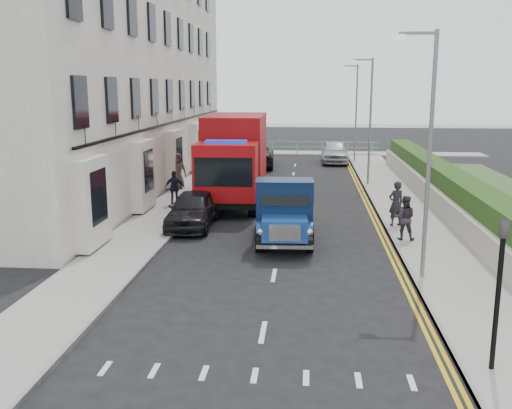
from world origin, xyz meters
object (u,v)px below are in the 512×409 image
Objects in this scene: lamp_near at (426,142)px; parked_car_front at (192,209)px; bedford_lorry at (284,216)px; lamp_far at (355,107)px; lamp_mid at (368,114)px; pedestrian_east_near at (396,204)px; red_lorry at (234,157)px.

lamp_near is 1.66× the size of parked_car_front.
lamp_near reaches higher than bedford_lorry.
lamp_far is at bearing 76.87° from bedford_lorry.
lamp_mid is 13.36m from parked_car_front.
parked_car_front is 8.02m from pedestrian_east_near.
lamp_far is at bearing 68.50° from parked_car_front.
pedestrian_east_near is (0.22, 6.13, -2.99)m from lamp_near.
lamp_mid reaches higher than parked_car_front.
lamp_near is 1.00× the size of lamp_far.
lamp_near reaches higher than red_lorry.
lamp_near is 1.39× the size of bedford_lorry.
red_lorry is (-6.78, -15.17, -1.80)m from lamp_far.
red_lorry reaches higher than parked_car_front.
lamp_far reaches higher than red_lorry.
parked_car_front is at bearing -126.92° from lamp_mid.
lamp_far is 3.96× the size of pedestrian_east_near.
lamp_near is 26.00m from lamp_far.
lamp_far reaches higher than bedford_lorry.
parked_car_front is (-3.75, 2.35, -0.36)m from bedford_lorry.
lamp_far is 20.10m from pedestrian_east_near.
lamp_far is 23.24m from bedford_lorry.
red_lorry reaches higher than bedford_lorry.
bedford_lorry is (-4.03, -22.70, -2.92)m from lamp_far.
red_lorry is 1.89× the size of parked_car_front.
lamp_near is 0.88× the size of red_lorry.
parked_car_front is (-7.78, -20.35, -3.28)m from lamp_far.
bedford_lorry is (-4.03, 3.30, -2.92)m from lamp_near.
lamp_mid is at bearing 69.34° from bedford_lorry.
lamp_mid is at bearing 52.50° from parked_car_front.
pedestrian_east_near is at bearing -35.35° from red_lorry.
pedestrian_east_near is (0.22, -9.87, -2.99)m from lamp_mid.
pedestrian_east_near is (8.00, 0.48, 0.29)m from parked_car_front.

